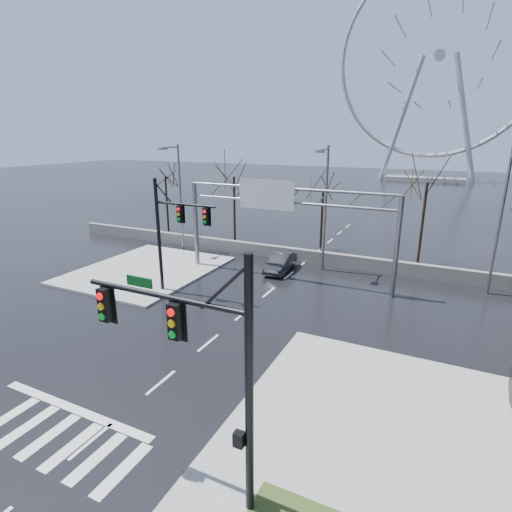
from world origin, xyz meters
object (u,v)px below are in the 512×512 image
Objects in this scene: signal_mast_far at (171,227)px; sign_gantry at (281,213)px; ferris_wheel at (439,64)px; car at (280,263)px; signal_mast_near at (204,356)px.

signal_mast_far is 8.14m from sign_gantry.
sign_gantry is (5.49, 6.00, 0.35)m from signal_mast_far.
car is at bearing -94.41° from ferris_wheel.
signal_mast_far is at bearing 130.26° from signal_mast_near.
ferris_wheel is (5.38, 80.04, 20.95)m from sign_gantry.
signal_mast_near and signal_mast_far have the same top height.
signal_mast_near is 0.16× the size of ferris_wheel.
signal_mast_near is at bearing -76.13° from car.
ferris_wheel reaches higher than signal_mast_near.
signal_mast_far is 1.84× the size of car.
sign_gantry is (-5.52, 19.00, 0.31)m from signal_mast_near.
ferris_wheel is at bearing 82.88° from car.
signal_mast_near is at bearing -73.81° from sign_gantry.
ferris_wheel is (-0.14, 99.04, 21.26)m from signal_mast_near.
car is (-6.03, -78.30, -25.42)m from ferris_wheel.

